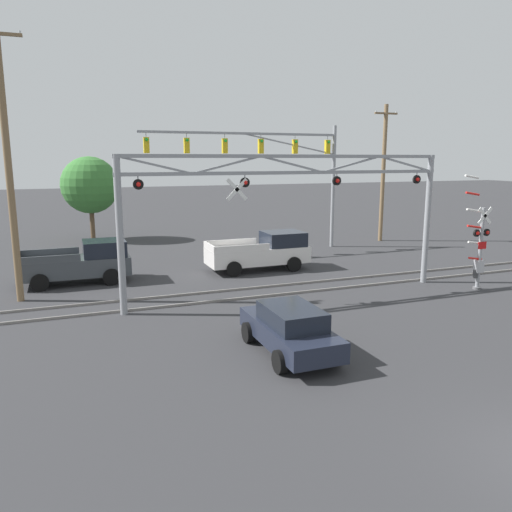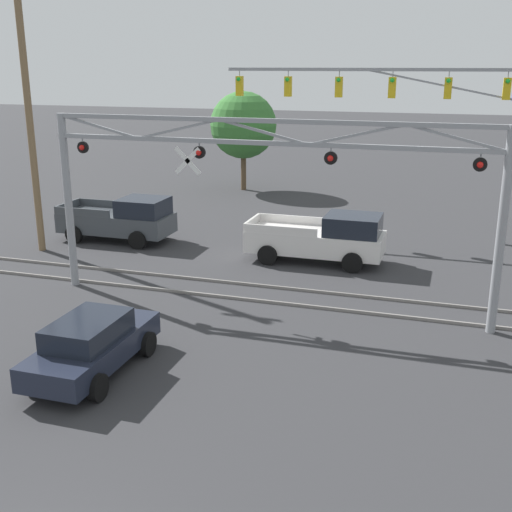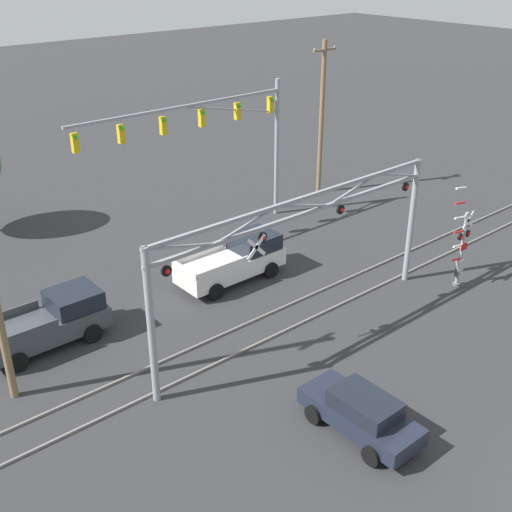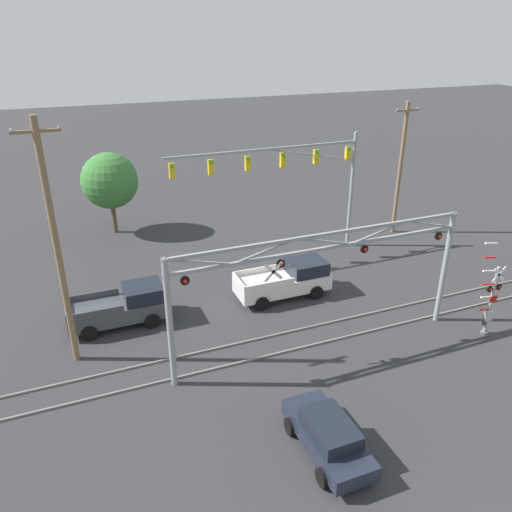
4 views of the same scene
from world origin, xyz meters
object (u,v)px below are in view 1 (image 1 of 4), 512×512
(traffic_signal_span, at_px, (281,160))
(utility_pole_left, at_px, (8,162))
(sedan_waiting, at_px, (290,329))
(crossing_signal_mast, at_px, (479,249))
(crossing_gantry, at_px, (292,199))
(background_tree_beyond_span, at_px, (90,185))
(pickup_truck_lead, at_px, (263,251))
(pickup_truck_following, at_px, (81,262))
(utility_pole_right, at_px, (383,172))

(traffic_signal_span, relative_size, utility_pole_left, 1.15)
(traffic_signal_span, distance_m, sedan_waiting, 17.83)
(utility_pole_left, bearing_deg, crossing_signal_mast, -15.69)
(crossing_gantry, relative_size, background_tree_beyond_span, 2.38)
(crossing_signal_mast, relative_size, background_tree_beyond_span, 0.86)
(crossing_signal_mast, xyz_separation_m, pickup_truck_lead, (-7.37, 7.17, -0.87))
(traffic_signal_span, relative_size, pickup_truck_following, 2.55)
(sedan_waiting, bearing_deg, background_tree_beyond_span, 99.85)
(crossing_gantry, bearing_deg, sedan_waiting, -115.27)
(sedan_waiting, xyz_separation_m, utility_pole_right, (14.83, 16.70, 4.06))
(pickup_truck_lead, height_order, sedan_waiting, pickup_truck_lead)
(utility_pole_left, distance_m, utility_pole_right, 24.03)
(traffic_signal_span, distance_m, background_tree_beyond_span, 13.89)
(traffic_signal_span, height_order, sedan_waiting, traffic_signal_span)
(utility_pole_left, bearing_deg, crossing_gantry, -17.68)
(sedan_waiting, distance_m, background_tree_beyond_span, 24.83)
(background_tree_beyond_span, bearing_deg, utility_pole_left, -103.78)
(pickup_truck_following, bearing_deg, sedan_waiting, -64.45)
(pickup_truck_lead, bearing_deg, utility_pole_left, -170.72)
(background_tree_beyond_span, bearing_deg, traffic_signal_span, -37.92)
(pickup_truck_following, relative_size, sedan_waiting, 1.18)
(crossing_signal_mast, bearing_deg, utility_pole_right, 73.07)
(crossing_signal_mast, height_order, traffic_signal_span, traffic_signal_span)
(background_tree_beyond_span, bearing_deg, crossing_signal_mast, -53.59)
(sedan_waiting, relative_size, background_tree_beyond_span, 0.70)
(crossing_gantry, distance_m, background_tree_beyond_span, 19.82)
(pickup_truck_following, bearing_deg, background_tree_beyond_span, 84.54)
(crossing_signal_mast, distance_m, traffic_signal_span, 13.30)
(crossing_gantry, relative_size, utility_pole_right, 1.50)
(pickup_truck_following, xyz_separation_m, utility_pole_right, (20.28, 5.31, 3.86))
(utility_pole_left, bearing_deg, pickup_truck_following, 42.92)
(crossing_signal_mast, distance_m, background_tree_beyond_span, 25.54)
(crossing_signal_mast, distance_m, pickup_truck_lead, 10.32)
(pickup_truck_following, distance_m, sedan_waiting, 12.63)
(crossing_signal_mast, height_order, utility_pole_left, utility_pole_left)
(crossing_gantry, distance_m, utility_pole_left, 11.25)
(utility_pole_left, bearing_deg, utility_pole_right, 18.53)
(crossing_signal_mast, xyz_separation_m, utility_pole_left, (-18.84, 5.29, 3.76))
(pickup_truck_following, height_order, utility_pole_right, utility_pole_right)
(pickup_truck_following, distance_m, utility_pole_right, 21.31)
(pickup_truck_lead, bearing_deg, crossing_gantry, -99.12)
(crossing_gantry, height_order, utility_pole_left, utility_pole_left)
(crossing_signal_mast, distance_m, pickup_truck_following, 18.05)
(pickup_truck_lead, height_order, utility_pole_left, utility_pole_left)
(pickup_truck_following, bearing_deg, crossing_signal_mast, -24.98)
(traffic_signal_span, height_order, pickup_truck_lead, traffic_signal_span)
(pickup_truck_following, distance_m, background_tree_beyond_span, 13.26)
(utility_pole_left, bearing_deg, pickup_truck_lead, 9.28)
(crossing_gantry, bearing_deg, background_tree_beyond_span, 110.36)
(pickup_truck_lead, distance_m, pickup_truck_following, 8.98)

